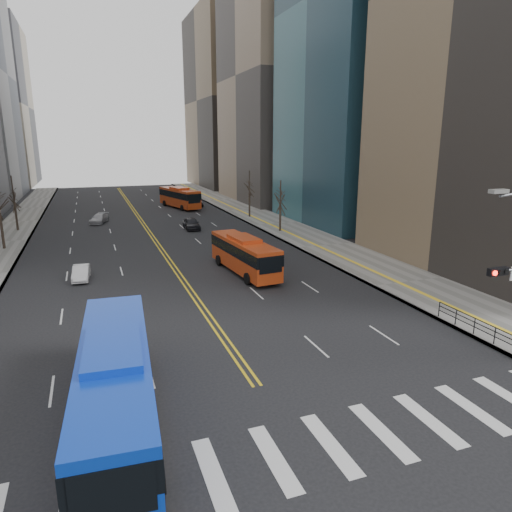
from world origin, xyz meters
TOP-DOWN VIEW (x-y plane):
  - ground at (0.00, 0.00)m, footprint 220.00×220.00m
  - sidewalk_right at (17.50, 45.00)m, footprint 7.00×130.00m
  - sidewalk_left at (-16.50, 45.00)m, footprint 5.00×130.00m
  - crosswalk at (0.00, 0.00)m, footprint 26.70×4.00m
  - centerline at (0.00, 55.00)m, footprint 0.55×100.00m
  - office_towers at (0.12, 68.51)m, footprint 83.00×134.00m
  - pedestrian_railing at (14.30, 6.00)m, footprint 0.06×6.06m
  - street_trees at (-7.18, 34.55)m, footprint 35.20×47.20m
  - blue_bus at (-6.48, 4.00)m, footprint 3.63×13.16m
  - red_bus_near at (5.62, 23.67)m, footprint 3.35×10.49m
  - red_bus_far at (7.91, 65.96)m, footprint 5.40×11.65m
  - car_white at (-8.06, 26.45)m, footprint 1.54×3.77m
  - car_dark_mid at (5.59, 45.68)m, footprint 1.87×4.52m
  - car_silver at (-5.84, 54.73)m, footprint 3.20×4.81m
  - car_dark_far at (11.12, 66.53)m, footprint 1.98×3.94m

SIDE VIEW (x-z plane):
  - ground at x=0.00m, z-range 0.00..0.00m
  - crosswalk at x=0.00m, z-range 0.00..0.01m
  - centerline at x=0.00m, z-range 0.00..0.01m
  - sidewalk_right at x=17.50m, z-range 0.00..0.15m
  - sidewalk_left at x=-16.50m, z-range 0.00..0.15m
  - car_dark_far at x=11.12m, z-range 0.00..1.07m
  - car_white at x=-8.06m, z-range 0.00..1.22m
  - car_silver at x=-5.84m, z-range 0.00..1.29m
  - car_dark_mid at x=5.59m, z-range 0.00..1.53m
  - pedestrian_railing at x=14.30m, z-range 0.31..1.33m
  - red_bus_near at x=5.62m, z-range 0.19..3.48m
  - blue_bus at x=-6.48m, z-range 0.09..3.86m
  - red_bus_far at x=7.91m, z-range 0.20..3.80m
  - street_trees at x=-7.18m, z-range 1.07..8.67m
  - office_towers at x=0.12m, z-range -5.08..52.92m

